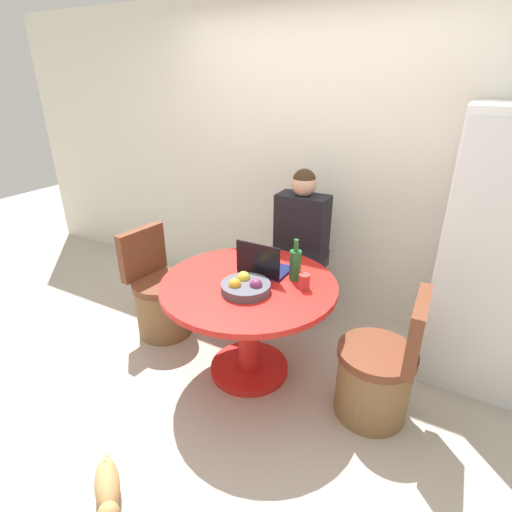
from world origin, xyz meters
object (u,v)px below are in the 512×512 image
(chair_right_side, at_px, (377,376))
(fruit_bowl, at_px, (246,286))
(person_seated, at_px, (303,243))
(bottle, at_px, (295,264))
(cat, at_px, (107,488))
(laptop, at_px, (263,266))
(dining_table, at_px, (249,309))
(chair_left_side, at_px, (162,300))
(refrigerator, at_px, (504,256))

(chair_right_side, xyz_separation_m, fruit_bowl, (-0.85, -0.15, 0.48))
(person_seated, bearing_deg, fruit_bowl, 89.79)
(bottle, bearing_deg, chair_right_side, -13.33)
(cat, bearing_deg, fruit_bowl, 120.06)
(laptop, distance_m, fruit_bowl, 0.29)
(bottle, bearing_deg, dining_table, -142.59)
(dining_table, bearing_deg, person_seated, 86.75)
(dining_table, height_order, laptop, laptop)
(chair_left_side, bearing_deg, dining_table, -90.00)
(chair_left_side, distance_m, fruit_bowl, 1.06)
(chair_left_side, relative_size, chair_right_side, 1.00)
(cat, bearing_deg, refrigerator, 91.44)
(laptop, bearing_deg, dining_table, 84.64)
(chair_right_side, height_order, fruit_bowl, chair_right_side)
(fruit_bowl, distance_m, bottle, 0.37)
(refrigerator, relative_size, cat, 5.18)
(chair_left_side, distance_m, cat, 1.51)
(chair_left_side, bearing_deg, cat, -143.85)
(refrigerator, relative_size, bottle, 6.45)
(fruit_bowl, xyz_separation_m, cat, (-0.18, -1.09, -0.68))
(laptop, height_order, cat, laptop)
(laptop, distance_m, bottle, 0.24)
(dining_table, distance_m, laptop, 0.31)
(person_seated, bearing_deg, chair_left_side, 37.65)
(chair_left_side, xyz_separation_m, cat, (0.75, -1.29, -0.21))
(chair_right_side, relative_size, laptop, 2.70)
(chair_right_side, bearing_deg, fruit_bowl, -82.37)
(laptop, xyz_separation_m, fruit_bowl, (0.03, -0.28, -0.02))
(fruit_bowl, xyz_separation_m, bottle, (0.20, 0.30, 0.08))
(dining_table, relative_size, bottle, 4.12)
(refrigerator, xyz_separation_m, person_seated, (-1.39, -0.01, -0.19))
(refrigerator, xyz_separation_m, laptop, (-1.42, -0.65, -0.13))
(laptop, bearing_deg, fruit_bowl, 95.32)
(chair_right_side, height_order, bottle, bottle)
(refrigerator, bearing_deg, person_seated, -179.73)
(refrigerator, distance_m, fruit_bowl, 1.68)
(person_seated, bearing_deg, bottle, 107.94)
(refrigerator, height_order, bottle, refrigerator)
(chair_right_side, relative_size, cat, 2.48)
(refrigerator, height_order, fruit_bowl, refrigerator)
(refrigerator, height_order, cat, refrigerator)
(chair_right_side, xyz_separation_m, person_seated, (-0.84, 0.77, 0.44))
(chair_right_side, bearing_deg, dining_table, -90.00)
(refrigerator, distance_m, cat, 2.69)
(chair_left_side, relative_size, person_seated, 0.65)
(bottle, distance_m, cat, 1.63)
(fruit_bowl, bearing_deg, person_seated, 89.79)
(cat, bearing_deg, chair_left_side, 159.51)
(person_seated, height_order, laptop, person_seated)
(chair_left_side, distance_m, person_seated, 1.26)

